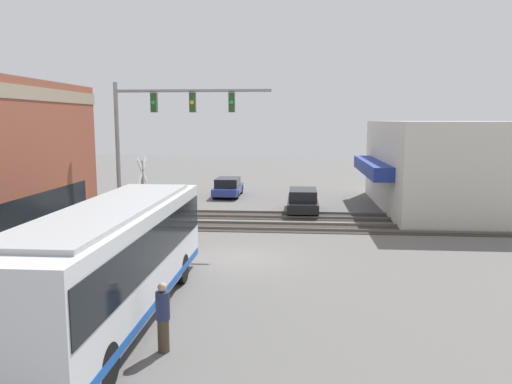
# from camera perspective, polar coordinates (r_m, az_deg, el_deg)

# --- Properties ---
(ground_plane) EXTENTS (120.00, 120.00, 0.00)m
(ground_plane) POSITION_cam_1_polar(r_m,az_deg,el_deg) (20.33, -1.80, -7.60)
(ground_plane) COLOR #605E5B
(shop_building) EXTENTS (13.67, 9.26, 5.47)m
(shop_building) POSITION_cam_1_polar(r_m,az_deg,el_deg) (33.30, 20.87, 2.84)
(shop_building) COLOR beige
(shop_building) RESTS_ON ground
(city_bus) EXTENTS (10.88, 2.59, 3.23)m
(city_bus) POSITION_cam_1_polar(r_m,az_deg,el_deg) (14.44, -16.03, -7.19)
(city_bus) COLOR silver
(city_bus) RESTS_ON ground
(traffic_signal_gantry) EXTENTS (0.42, 7.43, 7.30)m
(traffic_signal_gantry) POSITION_cam_1_polar(r_m,az_deg,el_deg) (24.01, -10.71, 7.74)
(traffic_signal_gantry) COLOR gray
(traffic_signal_gantry) RESTS_ON ground
(crossing_signal) EXTENTS (1.41, 1.18, 3.81)m
(crossing_signal) POSITION_cam_1_polar(r_m,az_deg,el_deg) (25.07, -12.83, 0.57)
(crossing_signal) COLOR gray
(crossing_signal) RESTS_ON ground
(rail_track_near) EXTENTS (2.60, 60.00, 0.15)m
(rail_track_near) POSITION_cam_1_polar(r_m,az_deg,el_deg) (26.12, -0.29, -3.97)
(rail_track_near) COLOR #332D28
(rail_track_near) RESTS_ON ground
(rail_track_far) EXTENTS (2.60, 60.00, 0.15)m
(rail_track_far) POSITION_cam_1_polar(r_m,az_deg,el_deg) (29.24, 0.27, -2.65)
(rail_track_far) COLOR #332D28
(rail_track_far) RESTS_ON ground
(parked_car_black) EXTENTS (4.76, 1.82, 1.42)m
(parked_car_black) POSITION_cam_1_polar(r_m,az_deg,el_deg) (30.40, 5.36, -1.05)
(parked_car_black) COLOR black
(parked_car_black) RESTS_ON ground
(parked_car_blue) EXTENTS (4.42, 1.82, 1.38)m
(parked_car_blue) POSITION_cam_1_polar(r_m,az_deg,el_deg) (36.56, -3.21, 0.50)
(parked_car_blue) COLOR navy
(parked_car_blue) RESTS_ON ground
(pedestrian_near_bus) EXTENTS (0.34, 0.34, 1.72)m
(pedestrian_near_bus) POSITION_cam_1_polar(r_m,az_deg,el_deg) (12.49, -10.58, -13.83)
(pedestrian_near_bus) COLOR #473828
(pedestrian_near_bus) RESTS_ON ground
(pedestrian_at_crossing) EXTENTS (0.34, 0.34, 1.70)m
(pedestrian_at_crossing) POSITION_cam_1_polar(r_m,az_deg,el_deg) (24.77, -10.08, -2.79)
(pedestrian_at_crossing) COLOR #2D3351
(pedestrian_at_crossing) RESTS_ON ground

